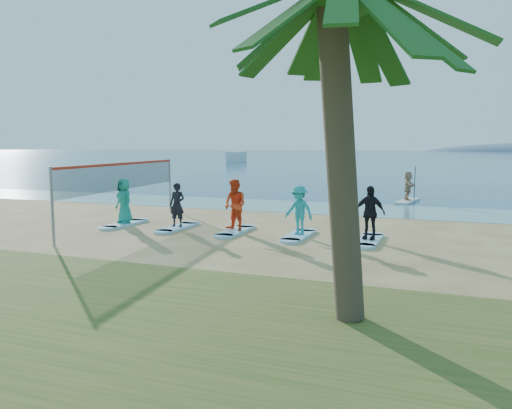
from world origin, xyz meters
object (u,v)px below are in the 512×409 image
(student_0, at_px, (124,201))
(boat_offshore_a, at_px, (237,161))
(student_1, at_px, (177,205))
(surfboard_4, at_px, (369,240))
(student_2, at_px, (235,205))
(student_4, at_px, (369,213))
(surfboard_3, at_px, (299,236))
(volleyball_net, at_px, (123,177))
(surfboard_0, at_px, (125,224))
(surfboard_2, at_px, (235,231))
(paddleboard, at_px, (407,201))
(surfboard_1, at_px, (178,227))
(student_3, at_px, (299,210))
(paddleboarder, at_px, (408,186))

(student_0, bearing_deg, boat_offshore_a, 132.32)
(student_1, height_order, surfboard_4, student_1)
(student_2, xyz_separation_m, student_4, (4.79, 0.00, -0.05))
(surfboard_3, bearing_deg, student_4, 0.00)
(volleyball_net, xyz_separation_m, student_0, (0.19, -0.26, -0.93))
(surfboard_0, relative_size, surfboard_3, 1.00)
(surfboard_2, bearing_deg, paddleboard, 67.84)
(surfboard_0, distance_m, student_0, 0.93)
(student_1, bearing_deg, surfboard_0, 177.88)
(boat_offshore_a, height_order, surfboard_0, boat_offshore_a)
(volleyball_net, distance_m, paddleboard, 15.92)
(student_0, bearing_deg, volleyball_net, 148.65)
(surfboard_0, height_order, surfboard_1, same)
(student_1, distance_m, student_3, 4.79)
(surfboard_2, bearing_deg, surfboard_1, 180.00)
(surfboard_0, bearing_deg, surfboard_1, 0.00)
(surfboard_3, bearing_deg, surfboard_4, 0.00)
(paddleboarder, bearing_deg, surfboard_1, 130.83)
(surfboard_3, bearing_deg, surfboard_2, 180.00)
(paddleboard, bearing_deg, surfboard_2, -102.87)
(paddleboarder, height_order, surfboard_2, paddleboarder)
(boat_offshore_a, height_order, student_2, student_2)
(paddleboard, bearing_deg, paddleboarder, 0.00)
(paddleboarder, bearing_deg, student_1, 130.83)
(paddleboard, bearing_deg, surfboard_0, -119.06)
(volleyball_net, relative_size, student_0, 5.11)
(surfboard_0, relative_size, surfboard_1, 1.00)
(surfboard_1, bearing_deg, paddleboard, 59.06)
(surfboard_1, xyz_separation_m, surfboard_3, (4.79, 0.00, 0.00))
(paddleboard, xyz_separation_m, boat_offshore_a, (-37.41, 62.77, -0.06))
(surfboard_2, bearing_deg, student_3, 0.00)
(paddleboard, bearing_deg, student_0, -119.06)
(paddleboard, height_order, boat_offshore_a, boat_offshore_a)
(paddleboarder, distance_m, boat_offshore_a, 73.08)
(boat_offshore_a, xyz_separation_m, student_2, (32.34, -75.23, 1.01))
(paddleboarder, height_order, student_3, student_3)
(volleyball_net, height_order, student_4, volleyball_net)
(surfboard_3, bearing_deg, student_0, 180.00)
(student_0, bearing_deg, surfboard_0, 0.00)
(surfboard_3, bearing_deg, student_3, 0.00)
(volleyball_net, xyz_separation_m, student_2, (4.98, -0.26, -0.89))
(student_1, bearing_deg, student_2, -2.12)
(surfboard_3, xyz_separation_m, student_3, (0.00, 0.00, 0.89))
(student_0, height_order, student_2, student_2)
(surfboard_4, bearing_deg, boat_offshore_a, 116.26)
(boat_offshore_a, bearing_deg, surfboard_4, -75.55)
(boat_offshore_a, distance_m, student_3, 82.87)
(student_1, bearing_deg, surfboard_2, -2.12)
(student_0, xyz_separation_m, surfboard_1, (2.39, 0.00, -0.93))
(volleyball_net, bearing_deg, student_3, -2.03)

